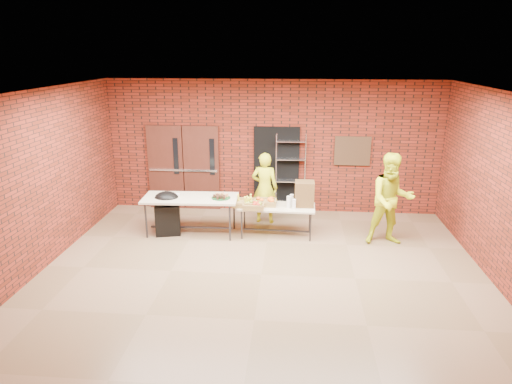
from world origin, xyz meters
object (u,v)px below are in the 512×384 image
(wire_rack, at_px, (290,174))
(volunteer_man, at_px, (391,200))
(coffee_dispenser, at_px, (304,194))
(covered_grill, at_px, (167,213))
(table_right, at_px, (277,208))
(volunteer_woman, at_px, (265,188))
(table_left, at_px, (190,200))

(wire_rack, xyz_separation_m, volunteer_man, (2.06, -1.70, -0.02))
(wire_rack, bearing_deg, coffee_dispenser, -78.57)
(coffee_dispenser, bearing_deg, wire_rack, 102.75)
(wire_rack, height_order, covered_grill, wire_rack)
(table_right, height_order, covered_grill, covered_grill)
(coffee_dispenser, bearing_deg, volunteer_woman, 141.67)
(coffee_dispenser, height_order, covered_grill, coffee_dispenser)
(wire_rack, bearing_deg, covered_grill, -150.34)
(table_left, bearing_deg, coffee_dispenser, 0.58)
(wire_rack, height_order, volunteer_woman, wire_rack)
(coffee_dispenser, xyz_separation_m, volunteer_man, (1.74, -0.30, 0.02))
(volunteer_man, bearing_deg, covered_grill, 173.51)
(volunteer_woman, xyz_separation_m, volunteer_man, (2.64, -1.00, 0.13))
(table_left, xyz_separation_m, coffee_dispenser, (2.43, 0.12, 0.17))
(table_left, bearing_deg, volunteer_man, -4.67)
(covered_grill, height_order, volunteer_woman, volunteer_woman)
(volunteer_woman, distance_m, volunteer_man, 2.82)
(volunteer_man, bearing_deg, table_right, 169.42)
(volunteer_woman, relative_size, volunteer_man, 0.87)
(table_right, bearing_deg, coffee_dispenser, 8.65)
(coffee_dispenser, relative_size, covered_grill, 0.56)
(volunteer_woman, bearing_deg, volunteer_man, 164.51)
(wire_rack, xyz_separation_m, coffee_dispenser, (0.32, -1.40, -0.04))
(wire_rack, height_order, coffee_dispenser, wire_rack)
(volunteer_woman, bearing_deg, covered_grill, 28.62)
(covered_grill, relative_size, volunteer_woman, 0.58)
(coffee_dispenser, distance_m, covered_grill, 2.98)
(table_right, xyz_separation_m, covered_grill, (-2.36, -0.10, -0.13))
(wire_rack, relative_size, table_right, 1.18)
(volunteer_woman, bearing_deg, coffee_dispenser, 147.01)
(table_left, bearing_deg, wire_rack, 33.44)
(table_left, height_order, volunteer_woman, volunteer_woman)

